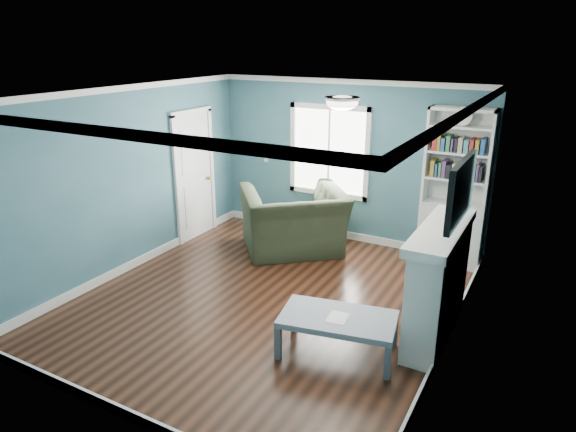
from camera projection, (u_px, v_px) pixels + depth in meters
The scene contains 13 objects.
floor at pixel (268, 300), 6.61m from camera, with size 5.00×5.00×0.00m, color black.
room_walls at pixel (266, 181), 6.09m from camera, with size 5.00×5.00×5.00m.
trim at pixel (266, 209), 6.20m from camera, with size 4.50×5.00×2.60m.
window at pixel (329, 151), 8.33m from camera, with size 1.40×0.06×1.50m.
bookshelf at pixel (453, 204), 7.41m from camera, with size 0.90×0.35×2.31m.
fireplace at pixel (439, 284), 5.62m from camera, with size 0.44×1.58×1.30m.
tv at pixel (461, 190), 5.21m from camera, with size 0.06×1.10×0.65m, color black.
door at pixel (195, 174), 8.43m from camera, with size 0.12×0.98×2.17m.
ceiling_fixture at pixel (342, 102), 5.45m from camera, with size 0.38×0.38×0.15m.
light_switch at pixel (266, 158), 8.96m from camera, with size 0.08×0.01×0.12m, color white.
recliner at pixel (293, 211), 7.94m from camera, with size 1.52×0.99×1.33m, color black.
coffee_table at pixel (338, 321), 5.38m from camera, with size 1.30×0.87×0.44m.
paper_sheet at pixel (338, 318), 5.34m from camera, with size 0.20×0.25×0.00m, color white.
Camera 1 is at (3.06, -5.04, 3.19)m, focal length 32.00 mm.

